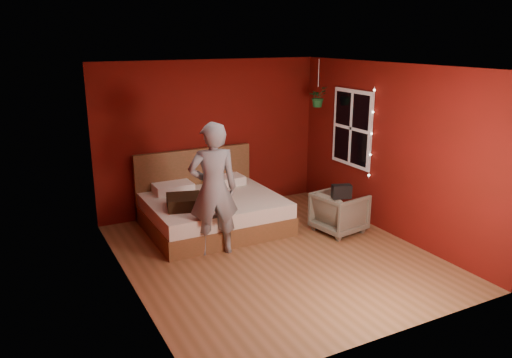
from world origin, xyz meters
name	(u,v)px	position (x,y,z in m)	size (l,w,h in m)	color
floor	(274,255)	(0.00, 0.00, 0.00)	(4.50, 4.50, 0.00)	brown
room_walls	(276,138)	(0.00, 0.00, 1.68)	(4.04, 4.54, 2.62)	#5E0D09
window	(352,128)	(1.97, 0.90, 1.50)	(0.05, 0.97, 1.27)	white
fairy_lights	(372,134)	(1.94, 0.38, 1.50)	(0.04, 0.04, 1.45)	silver
bed	(212,209)	(-0.36, 1.42, 0.29)	(2.06, 1.75, 1.13)	brown
person	(213,189)	(-0.71, 0.48, 0.94)	(0.69, 0.45, 1.88)	gray
armchair	(339,212)	(1.33, 0.30, 0.32)	(0.69, 0.71, 0.64)	#64604F
handbag	(342,191)	(1.18, 0.08, 0.75)	(0.28, 0.14, 0.20)	black
throw_pillow	(184,202)	(-0.92, 1.09, 0.61)	(0.51, 0.51, 0.18)	black
hanging_plant	(318,97)	(1.67, 1.48, 1.97)	(0.37, 0.35, 0.80)	silver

